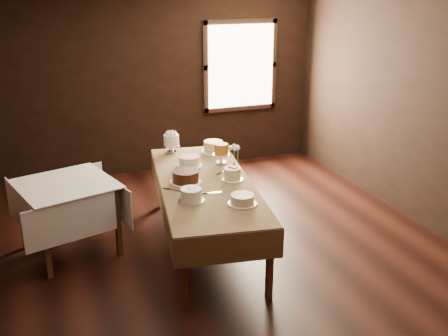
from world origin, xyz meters
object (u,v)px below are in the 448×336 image
cake_server_d (225,170)px  cake_server_c (193,172)px  flower_vase (234,168)px  cake_server_a (214,192)px  display_table (205,186)px  cake_speckled (213,147)px  cake_server_e (177,191)px  cake_caramel (221,155)px  cake_cream (242,200)px  cake_lattice (189,162)px  cake_swirl (191,195)px  cake_flowers (232,174)px  cake_meringue (171,144)px  side_table (66,192)px  cake_chocolate (186,177)px

cake_server_d → cake_server_c: bearing=134.4°
cake_server_c → flower_vase: 0.49m
cake_server_a → flower_vase: (0.40, 0.45, 0.07)m
flower_vase → display_table: bearing=-164.4°
cake_speckled → cake_server_e: (-0.80, -1.12, -0.07)m
display_table → cake_caramel: (0.38, 0.51, 0.17)m
cake_speckled → cake_server_d: size_ratio=1.30×
cake_cream → cake_server_d: cake_cream is taller
cake_speckled → cake_lattice: (-0.45, -0.42, -0.02)m
cake_swirl → cake_caramel: bearing=55.5°
display_table → cake_server_c: size_ratio=11.19×
cake_flowers → cake_server_a: (-0.31, -0.28, -0.06)m
cake_server_a → cake_cream: bearing=-61.8°
cake_flowers → cake_server_a: cake_flowers is taller
display_table → cake_caramel: size_ratio=10.44×
cake_swirl → flower_vase: same height
cake_speckled → flower_vase: cake_speckled is taller
cake_server_a → cake_server_d: (0.34, 0.59, 0.00)m
cake_swirl → cake_lattice: bearing=74.4°
cake_caramel → cake_server_c: (-0.43, -0.20, -0.11)m
cake_meringue → cake_server_e: (-0.29, -1.29, -0.11)m
display_table → cake_cream: (0.15, -0.72, 0.11)m
cake_meringue → flower_vase: cake_meringue is taller
side_table → cake_chocolate: bearing=-15.5°
cake_caramel → cake_cream: bearing=-100.5°
cake_speckled → cake_lattice: 0.62m
cake_server_a → flower_vase: flower_vase is taller
cake_cream → display_table: bearing=101.7°
cake_flowers → flower_vase: 0.19m
display_table → cake_speckled: size_ratio=8.59×
side_table → cake_server_e: size_ratio=5.03×
cake_meringue → cake_cream: (0.23, -1.86, -0.06)m
cake_server_d → flower_vase: size_ratio=1.74×
cake_speckled → cake_chocolate: cake_speckled is taller
side_table → cake_cream: cake_cream is taller
cake_speckled → side_table: bearing=-163.2°
side_table → cake_swirl: 1.46m
cake_lattice → cake_flowers: cake_flowers is taller
cake_cream → cake_lattice: bearing=97.6°
cake_cream → cake_speckled: bearing=80.5°
cake_chocolate → cake_flowers: size_ratio=1.46×
cake_cream → cake_server_e: bearing=132.7°
cake_caramel → cake_server_a: size_ratio=1.07×
side_table → flower_vase: flower_vase is taller
cake_caramel → cake_meringue: bearing=126.5°
cake_cream → cake_server_e: size_ratio=1.38×
cake_lattice → cake_flowers: (0.32, -0.60, 0.01)m
cake_server_d → cake_lattice: bearing=105.0°
side_table → cake_server_a: 1.63m
cake_swirl → cake_cream: size_ratio=0.84×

